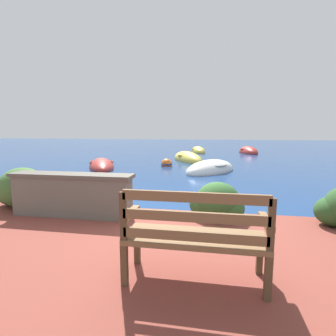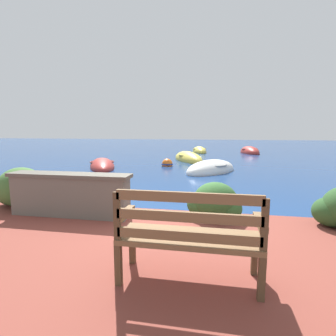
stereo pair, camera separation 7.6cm
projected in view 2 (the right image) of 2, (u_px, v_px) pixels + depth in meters
name	position (u px, v px, depth m)	size (l,w,h in m)	color
ground_plane	(162.00, 221.00, 4.85)	(80.00, 80.00, 0.00)	navy
park_bench	(189.00, 234.00, 2.45)	(1.35, 0.48, 0.93)	brown
stone_wall	(70.00, 194.00, 4.44)	(2.12, 0.39, 0.73)	#666056
hedge_clump_far_left	(21.00, 190.00, 4.96)	(1.11, 0.80, 0.75)	#426B33
hedge_clump_left	(106.00, 198.00, 4.60)	(0.90, 0.65, 0.62)	#426B33
hedge_clump_centre	(214.00, 203.00, 4.28)	(0.90, 0.65, 0.61)	#2D5628
rowboat_nearest	(211.00, 170.00, 10.43)	(2.54, 2.90, 0.85)	silver
rowboat_mid	(102.00, 166.00, 11.65)	(2.27, 3.19, 0.71)	#9E2D28
rowboat_far	(188.00, 159.00, 14.16)	(2.32, 3.22, 0.88)	#DBC64C
rowboat_outer	(199.00, 152.00, 19.28)	(1.46, 2.42, 0.78)	#DBC64C
rowboat_distant	(250.00, 152.00, 18.73)	(1.57, 2.82, 0.87)	#9E2D28
mooring_buoy	(167.00, 164.00, 12.15)	(0.55, 0.55, 0.50)	orange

